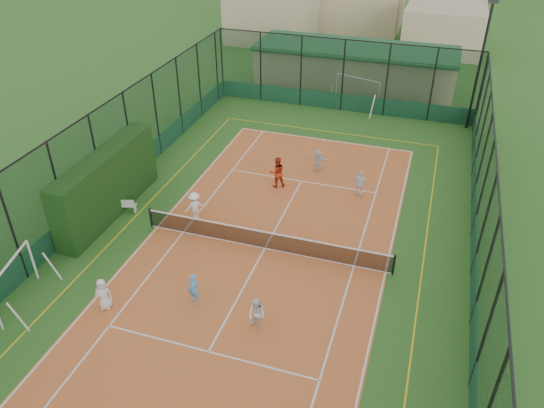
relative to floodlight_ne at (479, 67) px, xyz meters
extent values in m
plane|color=#2A6322|center=(-8.60, -16.60, -4.12)|extent=(300.00, 300.00, 0.00)
cube|color=#BB5929|center=(-8.60, -16.60, -4.12)|extent=(11.17, 23.97, 0.01)
cube|color=black|center=(-16.90, -16.11, -2.49)|extent=(1.12, 7.48, 3.27)
imported|color=silver|center=(-13.38, -22.16, -3.41)|extent=(0.79, 0.64, 1.40)
imported|color=#54A0EE|center=(-10.17, -20.76, -3.44)|extent=(0.51, 0.34, 1.36)
imported|color=white|center=(-7.31, -21.39, -3.39)|extent=(0.87, 0.79, 1.46)
imported|color=white|center=(-12.61, -15.40, -3.36)|extent=(1.10, 1.08, 1.52)
imported|color=white|center=(-5.31, -10.78, -3.36)|extent=(0.93, 0.51, 1.50)
imported|color=silver|center=(-8.05, -8.74, -3.46)|extent=(1.25, 0.49, 1.32)
imported|color=#B02D12|center=(-9.73, -11.12, -3.24)|extent=(1.07, 1.00, 1.75)
sphere|color=#CCE033|center=(-9.07, -15.27, -4.08)|extent=(0.07, 0.07, 0.07)
sphere|color=#CCE033|center=(-10.17, -14.63, -4.08)|extent=(0.07, 0.07, 0.07)
sphere|color=#CCE033|center=(-10.80, -14.92, -4.08)|extent=(0.07, 0.07, 0.07)
sphere|color=#CCE033|center=(-6.16, -14.81, -4.08)|extent=(0.07, 0.07, 0.07)
sphere|color=#CCE033|center=(-10.37, -15.38, -4.08)|extent=(0.07, 0.07, 0.07)
sphere|color=#CCE033|center=(-8.57, -14.78, -4.08)|extent=(0.07, 0.07, 0.07)
sphere|color=#CCE033|center=(-6.94, -15.09, -4.08)|extent=(0.07, 0.07, 0.07)
camera|label=1|loc=(-2.37, -34.83, 10.75)|focal=35.00mm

